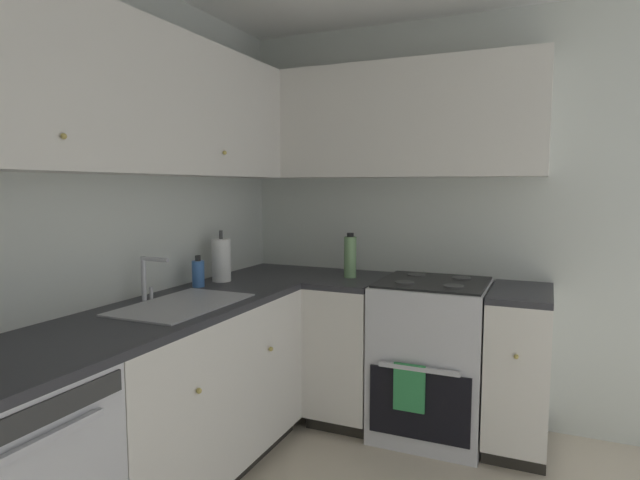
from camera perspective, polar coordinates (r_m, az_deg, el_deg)
wall_back at (r=2.50m, az=-26.95°, el=0.14°), size 3.56×0.05×2.47m
wall_right at (r=3.35m, az=19.49°, el=1.73°), size 0.05×3.43×2.47m
lower_cabinets_back at (r=2.77m, az=-14.40°, el=-15.96°), size 1.38×0.62×0.86m
countertop_back at (r=2.64m, az=-14.63°, el=-6.97°), size 2.59×0.60×0.03m
lower_cabinets_right at (r=3.25m, az=10.89°, el=-12.59°), size 0.62×1.34×0.86m
countertop_right at (r=3.14m, az=11.03°, el=-4.86°), size 0.60×1.34×0.03m
oven_range at (r=3.25m, az=12.00°, el=-12.24°), size 0.68×0.62×1.05m
upper_cabinets_back at (r=2.58m, az=-20.00°, el=14.17°), size 2.27×0.34×0.67m
upper_cabinets_right at (r=3.32m, az=6.78°, el=12.53°), size 0.32×1.89×0.67m
sink at (r=2.60m, az=-14.60°, el=-7.69°), size 0.65×0.40×0.10m
faucet at (r=2.70m, az=-18.12°, el=-3.57°), size 0.07×0.16×0.22m
soap_bottle at (r=3.02m, az=-13.02°, el=-3.52°), size 0.07×0.07×0.18m
paper_towel_roll at (r=3.16m, az=-10.61°, el=-2.14°), size 0.11×0.11×0.31m
oil_bottle at (r=3.24m, az=3.28°, el=-1.80°), size 0.08×0.08×0.27m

